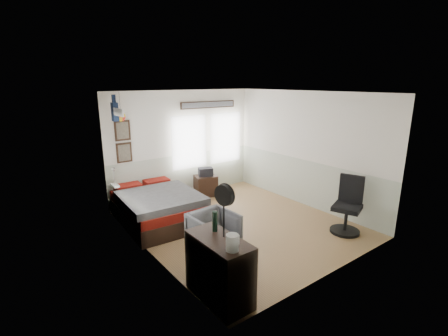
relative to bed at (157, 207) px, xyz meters
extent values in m
cube|color=olive|center=(1.30, -1.16, -0.33)|extent=(4.00, 4.50, 0.01)
cube|color=white|center=(1.30, 1.09, 1.03)|extent=(4.00, 0.02, 2.70)
cube|color=white|center=(1.30, -3.41, 1.03)|extent=(4.00, 0.02, 2.70)
cube|color=white|center=(-0.70, -1.16, 1.03)|extent=(0.02, 4.50, 2.70)
cube|color=white|center=(3.30, -1.16, 1.03)|extent=(0.02, 4.50, 2.70)
cube|color=white|center=(1.30, -1.16, 2.38)|extent=(4.00, 4.50, 0.02)
cube|color=beige|center=(1.30, 1.08, 0.23)|extent=(4.00, 0.01, 1.10)
cube|color=beige|center=(-0.69, -1.16, 0.23)|extent=(0.01, 4.50, 1.10)
cube|color=beige|center=(3.29, -1.16, 0.23)|extent=(0.01, 4.50, 1.10)
cube|color=silver|center=(-0.66, -0.61, 1.13)|extent=(0.03, 2.20, 1.35)
cube|color=silver|center=(1.45, 1.05, 1.08)|extent=(0.95, 0.03, 1.30)
cube|color=silver|center=(2.60, 1.05, 1.08)|extent=(0.95, 0.03, 1.30)
cube|color=black|center=(-0.25, 1.05, 1.03)|extent=(0.35, 0.03, 0.45)
cube|color=black|center=(-0.25, 1.05, 1.53)|extent=(0.35, 0.03, 0.45)
cube|color=#7F7259|center=(-0.25, 1.03, 1.03)|extent=(0.27, 0.01, 0.37)
cube|color=#7F7259|center=(-0.25, 1.03, 1.53)|extent=(0.27, 0.01, 0.37)
cube|color=black|center=(2.05, 1.05, 2.00)|extent=(1.65, 0.03, 0.18)
cube|color=gray|center=(2.05, 1.04, 2.00)|extent=(1.58, 0.01, 0.13)
cube|color=white|center=(-0.66, -0.01, 2.03)|extent=(0.02, 0.48, 0.14)
sphere|color=red|center=(-0.35, 0.79, 1.86)|extent=(0.20, 0.20, 0.20)
cube|color=black|center=(0.00, 0.01, -0.16)|extent=(1.56, 2.14, 0.33)
cube|color=maroon|center=(0.00, 0.01, 0.10)|extent=(1.52, 2.10, 0.19)
cube|color=#575757|center=(0.00, -0.21, 0.27)|extent=(1.59, 1.60, 0.14)
cube|color=maroon|center=(-0.34, 0.84, 0.27)|extent=(0.59, 0.38, 0.14)
cube|color=maroon|center=(0.34, 0.84, 0.27)|extent=(0.59, 0.38, 0.14)
cube|color=black|center=(-0.44, -2.86, 0.13)|extent=(0.48, 1.00, 0.90)
imported|color=slate|center=(0.26, -1.72, 0.02)|extent=(0.77, 0.79, 0.69)
cube|color=black|center=(1.72, 0.73, -0.05)|extent=(0.63, 0.55, 0.54)
cylinder|color=black|center=(2.73, -2.72, -0.30)|extent=(0.57, 0.57, 0.05)
cylinder|color=black|center=(2.73, -2.72, -0.05)|extent=(0.07, 0.07, 0.44)
cube|color=black|center=(2.73, -2.72, 0.20)|extent=(0.64, 0.64, 0.09)
cube|color=black|center=(2.94, -2.64, 0.53)|extent=(0.22, 0.45, 0.57)
cylinder|color=silver|center=(-0.49, -3.20, 0.68)|extent=(0.16, 0.16, 0.21)
cube|color=silver|center=(-0.40, -3.20, 0.69)|extent=(0.02, 0.02, 0.13)
cylinder|color=black|center=(-0.36, -2.64, 0.72)|extent=(0.07, 0.07, 0.29)
cylinder|color=black|center=(-0.36, -2.85, 0.86)|extent=(0.02, 0.02, 0.57)
cylinder|color=black|center=(-0.36, -2.85, 1.16)|extent=(0.11, 0.29, 0.28)
cylinder|color=black|center=(-0.32, -2.85, 1.16)|extent=(0.08, 0.30, 0.30)
cube|color=black|center=(1.72, 0.73, 0.32)|extent=(0.42, 0.35, 0.21)
camera|label=1|loc=(-2.70, -6.00, 2.58)|focal=26.00mm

